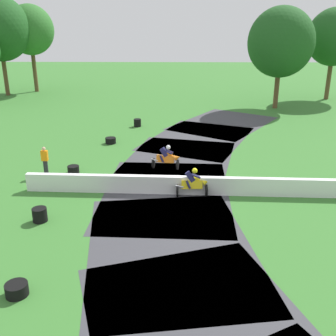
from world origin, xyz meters
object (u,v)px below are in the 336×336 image
(motorcycle_lead_orange, at_px, (167,158))
(tire_stack_mid_a, at_px, (111,141))
(track_marshal, at_px, (45,161))
(tire_stack_far, at_px, (40,215))
(tire_stack_mid_b, at_px, (73,169))
(motorcycle_chase_yellow, at_px, (193,183))
(tire_stack_extra_a, at_px, (17,289))
(tire_stack_near, at_px, (137,123))

(motorcycle_lead_orange, relative_size, tire_stack_mid_a, 2.40)
(tire_stack_mid_a, bearing_deg, track_marshal, -113.80)
(tire_stack_far, bearing_deg, track_marshal, 103.90)
(tire_stack_mid_b, bearing_deg, motorcycle_lead_orange, 7.92)
(motorcycle_lead_orange, bearing_deg, motorcycle_chase_yellow, -69.74)
(tire_stack_far, bearing_deg, motorcycle_lead_orange, 50.48)
(motorcycle_lead_orange, xyz_separation_m, tire_stack_extra_a, (-4.47, -11.22, -0.46))
(tire_stack_mid_b, relative_size, tire_stack_extra_a, 0.89)
(track_marshal, bearing_deg, tire_stack_mid_b, 16.68)
(tire_stack_mid_a, height_order, tire_stack_mid_b, same)
(tire_stack_near, distance_m, tire_stack_far, 15.98)
(track_marshal, bearing_deg, tire_stack_far, -76.10)
(tire_stack_mid_b, xyz_separation_m, tire_stack_extra_a, (0.70, -10.50, 0.00))
(motorcycle_lead_orange, distance_m, track_marshal, 6.66)
(tire_stack_extra_a, bearing_deg, tire_stack_near, 84.47)
(tire_stack_near, xyz_separation_m, tire_stack_mid_a, (-1.45, -4.52, -0.10))
(motorcycle_lead_orange, bearing_deg, tire_stack_mid_b, -172.08)
(tire_stack_near, bearing_deg, track_marshal, -111.24)
(motorcycle_lead_orange, distance_m, motorcycle_chase_yellow, 3.88)
(motorcycle_lead_orange, relative_size, tire_stack_extra_a, 2.40)
(motorcycle_lead_orange, relative_size, tire_stack_near, 2.86)
(tire_stack_mid_a, xyz_separation_m, tire_stack_far, (-1.33, -11.21, 0.10))
(tire_stack_mid_a, relative_size, tire_stack_mid_b, 1.13)
(tire_stack_mid_a, relative_size, tire_stack_far, 1.16)
(motorcycle_lead_orange, bearing_deg, tire_stack_far, -129.52)
(motorcycle_lead_orange, bearing_deg, track_marshal, -170.18)
(motorcycle_lead_orange, relative_size, track_marshal, 1.05)
(motorcycle_lead_orange, distance_m, tire_stack_mid_a, 6.24)
(motorcycle_lead_orange, xyz_separation_m, track_marshal, (-6.56, -1.13, 0.16))
(tire_stack_near, relative_size, tire_stack_far, 0.98)
(tire_stack_near, height_order, tire_stack_far, same)
(track_marshal, bearing_deg, tire_stack_extra_a, -78.32)
(motorcycle_lead_orange, height_order, tire_stack_mid_b, motorcycle_lead_orange)
(motorcycle_lead_orange, distance_m, tire_stack_mid_b, 5.24)
(motorcycle_lead_orange, xyz_separation_m, tire_stack_far, (-5.26, -6.38, -0.36))
(tire_stack_near, height_order, tire_stack_mid_b, tire_stack_near)
(tire_stack_mid_b, height_order, tire_stack_far, tire_stack_far)
(tire_stack_far, bearing_deg, tire_stack_mid_b, 89.13)
(tire_stack_mid_b, distance_m, track_marshal, 1.57)
(tire_stack_mid_a, height_order, tire_stack_extra_a, same)
(tire_stack_extra_a, bearing_deg, tire_stack_mid_a, 88.05)
(motorcycle_chase_yellow, distance_m, track_marshal, 8.29)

